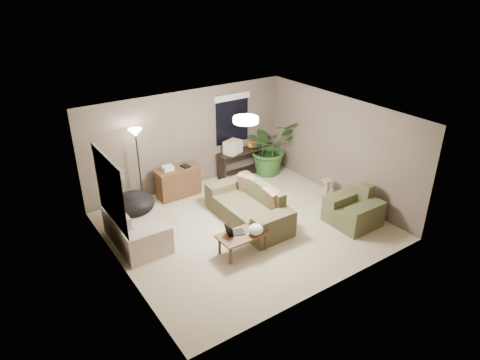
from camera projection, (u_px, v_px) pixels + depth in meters
room_shell at (245, 175)px, 8.87m from camera, size 5.50×5.50×5.50m
main_sofa at (250, 209)px, 9.52m from camera, size 0.95×2.20×0.85m
throw_pillows at (259, 192)px, 9.49m from camera, size 0.40×1.39×0.47m
loveseat at (135, 230)px, 8.73m from camera, size 0.90×1.60×0.85m
armchair at (354, 211)px, 9.41m from camera, size 0.95×1.00×0.85m
coffee_table at (243, 236)px, 8.41m from camera, size 1.00×0.55×0.42m
laptop at (233, 231)px, 8.35m from camera, size 0.40×0.32×0.24m
plastic_bag at (256, 229)px, 8.33m from camera, size 0.37×0.35×0.21m
desk at (178, 182)px, 10.54m from camera, size 1.10×0.50×0.75m
desk_papers at (172, 168)px, 10.27m from camera, size 0.68×0.27×0.12m
console_table at (241, 162)px, 11.50m from camera, size 1.30×0.40×0.75m
pumpkin at (251, 145)px, 11.50m from camera, size 0.27×0.27×0.20m
cardboard_box at (233, 147)px, 11.17m from camera, size 0.53×0.47×0.33m
papasan_chair at (134, 207)px, 9.23m from camera, size 1.19×1.19×0.80m
floor_lamp at (136, 142)px, 9.60m from camera, size 0.32×0.32×1.91m
ceiling_fixture at (246, 120)px, 8.34m from camera, size 0.50×0.50×0.10m
houseplant at (269, 153)px, 11.68m from camera, size 1.34×1.49×1.16m
cat_scratching_post at (326, 190)px, 10.48m from camera, size 0.32×0.32×0.50m
window_left at (108, 179)px, 7.48m from camera, size 0.05×1.56×1.33m
window_back at (232, 111)px, 11.13m from camera, size 1.06×0.05×1.33m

